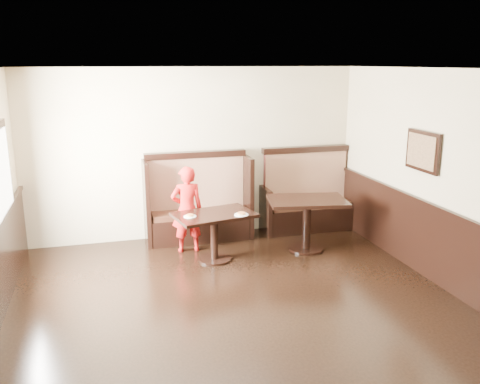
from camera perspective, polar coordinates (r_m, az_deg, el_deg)
name	(u,v)px	position (r m, az deg, el deg)	size (l,w,h in m)	color
ground	(258,337)	(5.68, 1.99, -15.95)	(7.00, 7.00, 0.00)	black
room_shell	(224,272)	(5.55, -1.81, -8.97)	(7.00, 7.00, 7.00)	#C9B892
booth_main	(198,208)	(8.44, -4.74, -1.79)	(1.75, 0.72, 1.45)	black
booth_neighbor	(307,202)	(9.00, 7.54, -1.13)	(1.65, 0.72, 1.45)	black
table_main	(214,224)	(7.48, -2.93, -3.66)	(1.26, 0.93, 0.73)	black
table_neighbor	(307,212)	(7.94, 7.53, -2.24)	(1.30, 0.97, 0.82)	black
child	(187,209)	(7.84, -5.97, -1.95)	(0.49, 0.32, 1.35)	red
pizza_plate_left	(190,216)	(7.29, -5.64, -2.69)	(0.18, 0.18, 0.03)	white
pizza_plate_right	(241,214)	(7.34, 0.15, -2.50)	(0.21, 0.21, 0.04)	white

